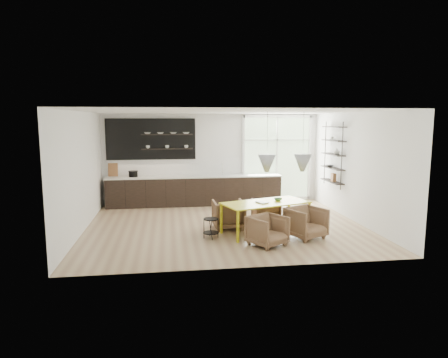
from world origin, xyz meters
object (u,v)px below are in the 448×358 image
Objects in this scene: armchair_back_left at (229,214)px; armchair_back_right at (266,210)px; armchair_front_left at (267,231)px; wire_stool at (211,225)px; armchair_front_right at (306,223)px; dining_table at (266,204)px.

armchair_back_right is at bearing -157.79° from armchair_back_left.
wire_stool is at bearing 116.56° from armchair_front_left.
armchair_back_left is at bearing 22.01° from armchair_back_right.
armchair_front_right is at bearing -7.20° from wire_stool.
armchair_front_left is at bearing 111.09° from armchair_back_left.
dining_table reaches higher than armchair_front_left.
armchair_front_left reaches higher than wire_stool.
armchair_front_right is at bearing -9.28° from armchair_front_left.
armchair_front_right is (1.01, 0.43, 0.03)m from armchair_front_left.
wire_stool is at bearing 147.20° from armchair_front_right.
wire_stool is (-1.61, -1.27, -0.01)m from armchair_back_right.
wire_stool is (-2.16, 0.27, -0.06)m from armchair_front_right.
dining_table is at bearing 46.45° from armchair_front_left.
dining_table is 1.04m from armchair_front_right.
armchair_front_left is (0.62, -1.50, -0.03)m from armchair_back_left.
armchair_back_right is at bearing 44.88° from armchair_front_left.
armchair_back_left reaches higher than armchair_back_right.
armchair_back_right is (1.08, 0.47, -0.04)m from armchair_back_left.
armchair_back_left is (-0.82, 0.53, -0.34)m from dining_table.
dining_table is 2.87× the size of armchair_front_right.
armchair_back_right is at bearing 38.40° from wire_stool.
armchair_front_right reaches higher than armchair_back_left.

